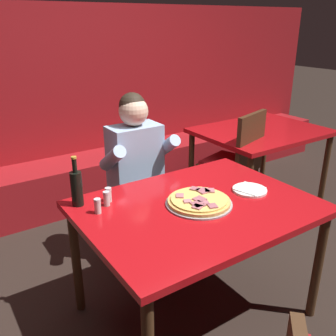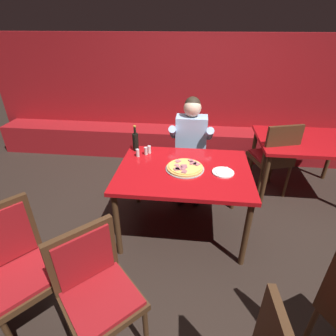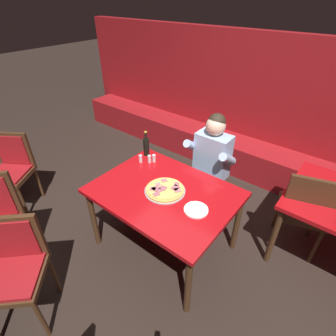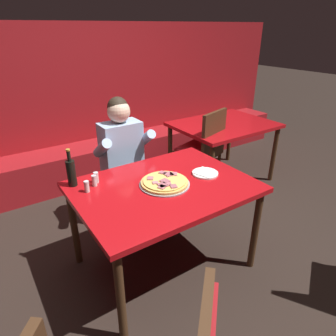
# 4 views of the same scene
# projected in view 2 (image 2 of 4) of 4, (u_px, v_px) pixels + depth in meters

# --- Properties ---
(ground_plane) EXTENTS (24.00, 24.00, 0.00)m
(ground_plane) POSITION_uv_depth(u_px,v_px,m) (182.00, 228.00, 2.97)
(ground_plane) COLOR black
(booth_wall_panel) EXTENTS (6.80, 0.16, 1.90)m
(booth_wall_panel) POSITION_uv_depth(u_px,v_px,m) (192.00, 96.00, 4.39)
(booth_wall_panel) COLOR maroon
(booth_wall_panel) RESTS_ON ground_plane
(booth_bench) EXTENTS (6.46, 0.48, 0.46)m
(booth_bench) POSITION_uv_depth(u_px,v_px,m) (189.00, 143.00, 4.46)
(booth_bench) COLOR maroon
(booth_bench) RESTS_ON ground_plane
(main_dining_table) EXTENTS (1.31, 0.98, 0.76)m
(main_dining_table) POSITION_uv_depth(u_px,v_px,m) (184.00, 176.00, 2.63)
(main_dining_table) COLOR #422816
(main_dining_table) RESTS_ON ground_plane
(pizza) EXTENTS (0.38, 0.38, 0.05)m
(pizza) POSITION_uv_depth(u_px,v_px,m) (185.00, 168.00, 2.58)
(pizza) COLOR #9E9EA3
(pizza) RESTS_ON main_dining_table
(plate_white_paper) EXTENTS (0.21, 0.21, 0.02)m
(plate_white_paper) POSITION_uv_depth(u_px,v_px,m) (223.00, 172.00, 2.52)
(plate_white_paper) COLOR white
(plate_white_paper) RESTS_ON main_dining_table
(beer_bottle) EXTENTS (0.07, 0.07, 0.29)m
(beer_bottle) POSITION_uv_depth(u_px,v_px,m) (136.00, 141.00, 2.92)
(beer_bottle) COLOR black
(beer_bottle) RESTS_ON main_dining_table
(shaker_parmesan) EXTENTS (0.04, 0.04, 0.09)m
(shaker_parmesan) POSITION_uv_depth(u_px,v_px,m) (146.00, 151.00, 2.85)
(shaker_parmesan) COLOR silver
(shaker_parmesan) RESTS_ON main_dining_table
(shaker_oregano) EXTENTS (0.04, 0.04, 0.09)m
(shaker_oregano) POSITION_uv_depth(u_px,v_px,m) (149.00, 150.00, 2.89)
(shaker_oregano) COLOR silver
(shaker_oregano) RESTS_ON main_dining_table
(shaker_red_pepper_flakes) EXTENTS (0.04, 0.04, 0.09)m
(shaker_red_pepper_flakes) POSITION_uv_depth(u_px,v_px,m) (138.00, 153.00, 2.81)
(shaker_red_pepper_flakes) COLOR silver
(shaker_red_pepper_flakes) RESTS_ON main_dining_table
(diner_seated_blue_shirt) EXTENTS (0.53, 0.53, 1.27)m
(diner_seated_blue_shirt) POSITION_uv_depth(u_px,v_px,m) (191.00, 145.00, 3.24)
(diner_seated_blue_shirt) COLOR black
(diner_seated_blue_shirt) RESTS_ON ground_plane
(dining_chair_near_left) EXTENTS (0.62, 0.62, 0.96)m
(dining_chair_near_left) POSITION_uv_depth(u_px,v_px,m) (95.00, 286.00, 1.66)
(dining_chair_near_left) COLOR #422816
(dining_chair_near_left) RESTS_ON ground_plane
(dining_chair_by_booth) EXTENTS (0.62, 0.62, 1.00)m
(dining_chair_by_booth) POSITION_uv_depth(u_px,v_px,m) (14.00, 263.00, 1.82)
(dining_chair_by_booth) COLOR #422816
(dining_chair_by_booth) RESTS_ON ground_plane
(dining_chair_side_aisle) EXTENTS (0.55, 0.55, 1.01)m
(dining_chair_side_aisle) POSITION_uv_depth(u_px,v_px,m) (274.00, 154.00, 3.27)
(dining_chair_side_aisle) COLOR #422816
(dining_chair_side_aisle) RESTS_ON ground_plane
(background_dining_table) EXTENTS (1.18, 0.91, 0.76)m
(background_dining_table) POSITION_uv_depth(u_px,v_px,m) (306.00, 146.00, 3.27)
(background_dining_table) COLOR #422816
(background_dining_table) RESTS_ON ground_plane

